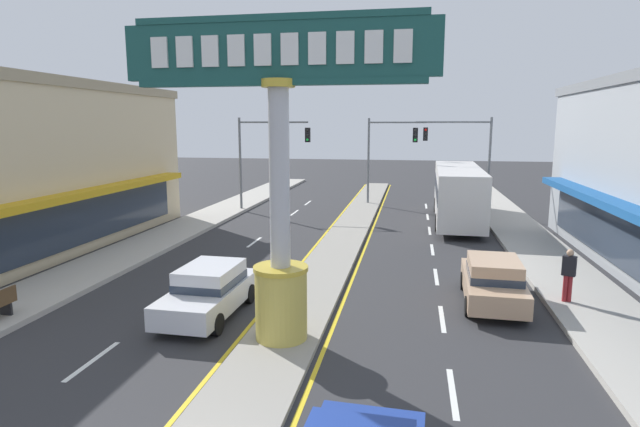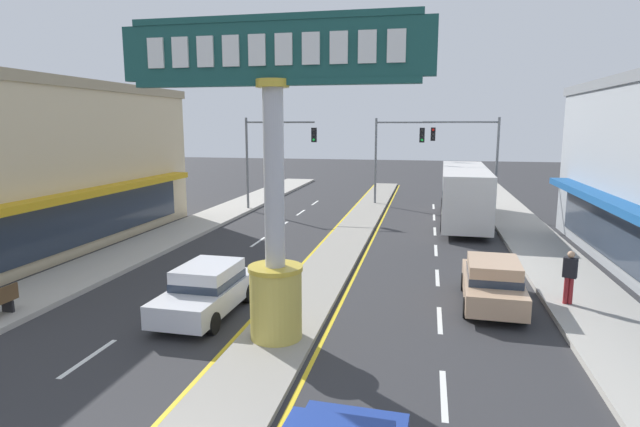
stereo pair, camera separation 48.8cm
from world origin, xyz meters
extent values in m
cube|color=gray|center=(0.00, 18.00, 0.07)|extent=(2.02, 52.00, 0.14)
cube|color=#ADA89E|center=(-9.06, 16.00, 0.09)|extent=(2.89, 60.00, 0.18)
cube|color=#ADA89E|center=(9.06, 16.00, 0.09)|extent=(2.89, 60.00, 0.18)
cube|color=silver|center=(-4.31, 4.80, 0.00)|extent=(0.14, 2.20, 0.01)
cube|color=silver|center=(-4.31, 9.20, 0.00)|extent=(0.14, 2.20, 0.01)
cube|color=silver|center=(-4.31, 13.60, 0.00)|extent=(0.14, 2.20, 0.01)
cube|color=silver|center=(-4.31, 18.00, 0.00)|extent=(0.14, 2.20, 0.01)
cube|color=silver|center=(-4.31, 22.40, 0.00)|extent=(0.14, 2.20, 0.01)
cube|color=silver|center=(-4.31, 26.80, 0.00)|extent=(0.14, 2.20, 0.01)
cube|color=silver|center=(-4.31, 31.20, 0.00)|extent=(0.14, 2.20, 0.01)
cube|color=silver|center=(4.31, 4.80, 0.00)|extent=(0.14, 2.20, 0.01)
cube|color=silver|center=(4.31, 9.20, 0.00)|extent=(0.14, 2.20, 0.01)
cube|color=silver|center=(4.31, 13.60, 0.00)|extent=(0.14, 2.20, 0.01)
cube|color=silver|center=(4.31, 18.00, 0.00)|extent=(0.14, 2.20, 0.01)
cube|color=silver|center=(4.31, 22.40, 0.00)|extent=(0.14, 2.20, 0.01)
cube|color=silver|center=(4.31, 26.80, 0.00)|extent=(0.14, 2.20, 0.01)
cube|color=silver|center=(4.31, 31.20, 0.00)|extent=(0.14, 2.20, 0.01)
cube|color=yellow|center=(-1.19, 18.00, 0.00)|extent=(0.12, 52.00, 0.01)
cube|color=yellow|center=(1.19, 18.00, 0.00)|extent=(0.12, 52.00, 0.01)
cylinder|color=gold|center=(0.00, 6.68, 1.06)|extent=(1.37, 1.37, 1.84)
cylinder|color=gold|center=(0.00, 6.68, 2.04)|extent=(1.44, 1.44, 0.12)
cylinder|color=#B7B7BC|center=(0.00, 6.68, 4.41)|extent=(0.52, 0.52, 4.85)
cylinder|color=gold|center=(0.00, 6.68, 6.74)|extent=(0.83, 0.83, 0.20)
cube|color=#194C47|center=(0.00, 6.68, 7.51)|extent=(7.86, 0.24, 1.35)
cube|color=#194C47|center=(0.00, 6.68, 8.27)|extent=(7.24, 0.29, 0.16)
cube|color=#194C47|center=(0.00, 6.68, 6.76)|extent=(7.24, 0.29, 0.16)
cube|color=white|center=(-3.01, 6.53, 7.51)|extent=(0.43, 0.06, 0.74)
cube|color=white|center=(-2.34, 6.53, 7.51)|extent=(0.43, 0.06, 0.74)
cube|color=white|center=(-1.67, 6.53, 7.51)|extent=(0.43, 0.06, 0.74)
cube|color=white|center=(-1.00, 6.53, 7.51)|extent=(0.43, 0.06, 0.74)
cube|color=white|center=(-0.33, 6.53, 7.51)|extent=(0.43, 0.06, 0.74)
cube|color=white|center=(0.33, 6.53, 7.51)|extent=(0.43, 0.06, 0.74)
cube|color=white|center=(1.00, 6.53, 7.51)|extent=(0.43, 0.06, 0.74)
cube|color=white|center=(1.67, 6.53, 7.51)|extent=(0.43, 0.06, 0.74)
cube|color=white|center=(2.34, 6.53, 7.51)|extent=(0.43, 0.06, 0.74)
cube|color=white|center=(3.01, 6.53, 7.51)|extent=(0.43, 0.06, 0.74)
cube|color=gold|center=(-10.65, 14.10, 2.79)|extent=(0.90, 17.00, 0.30)
cube|color=#283342|center=(-11.06, 14.10, 1.50)|extent=(0.08, 16.40, 2.00)
cube|color=#195193|center=(10.56, 13.07, 2.85)|extent=(0.90, 20.00, 0.30)
cube|color=#283342|center=(10.97, 13.07, 1.50)|extent=(0.08, 19.29, 2.00)
cylinder|color=slate|center=(-8.01, 26.92, 3.10)|extent=(0.16, 0.16, 6.20)
cylinder|color=slate|center=(-5.70, 26.92, 5.90)|extent=(4.62, 0.12, 0.12)
cube|color=black|center=(-3.39, 26.76, 5.09)|extent=(0.32, 0.24, 0.92)
sphere|color=black|center=(-3.39, 26.62, 5.39)|extent=(0.17, 0.17, 0.17)
sphere|color=black|center=(-3.39, 26.62, 5.09)|extent=(0.17, 0.17, 0.17)
sphere|color=#19D83F|center=(-3.39, 26.62, 4.79)|extent=(0.17, 0.17, 0.17)
cylinder|color=slate|center=(8.01, 27.86, 3.10)|extent=(0.16, 0.16, 6.20)
cylinder|color=slate|center=(5.70, 27.86, 5.90)|extent=(4.62, 0.12, 0.12)
cube|color=black|center=(3.39, 27.70, 5.09)|extent=(0.32, 0.24, 0.92)
sphere|color=black|center=(3.39, 27.56, 5.39)|extent=(0.17, 0.17, 0.17)
sphere|color=black|center=(3.39, 27.56, 5.09)|extent=(0.17, 0.17, 0.17)
sphere|color=#19D83F|center=(3.39, 27.56, 4.79)|extent=(0.17, 0.17, 0.17)
cylinder|color=slate|center=(0.13, 31.27, 3.10)|extent=(0.16, 0.16, 6.20)
cylinder|color=slate|center=(2.11, 31.27, 5.90)|extent=(3.96, 0.12, 0.12)
cube|color=black|center=(4.09, 31.11, 5.09)|extent=(0.32, 0.24, 0.92)
sphere|color=red|center=(4.09, 30.97, 5.39)|extent=(0.17, 0.17, 0.17)
sphere|color=black|center=(4.09, 30.97, 5.09)|extent=(0.17, 0.17, 0.17)
sphere|color=black|center=(4.09, 30.97, 4.79)|extent=(0.17, 0.17, 0.17)
cube|color=silver|center=(-2.66, 8.20, 0.60)|extent=(1.87, 4.35, 0.66)
cube|color=silver|center=(-2.66, 8.37, 1.23)|extent=(1.61, 2.19, 0.60)
cube|color=#283342|center=(-2.66, 8.37, 1.05)|extent=(1.64, 2.21, 0.24)
cylinder|color=black|center=(-1.89, 6.85, 0.31)|extent=(0.24, 0.63, 0.62)
cylinder|color=black|center=(-3.51, 6.89, 0.31)|extent=(0.24, 0.63, 0.62)
cylinder|color=black|center=(-1.82, 9.51, 0.31)|extent=(0.24, 0.63, 0.62)
cylinder|color=black|center=(-3.44, 9.56, 0.31)|extent=(0.24, 0.63, 0.62)
cube|color=silver|center=(5.96, 25.29, 1.81)|extent=(2.80, 11.26, 2.90)
cube|color=#283342|center=(5.96, 25.29, 2.11)|extent=(2.82, 11.04, 0.90)
cube|color=#283342|center=(6.11, 30.84, 2.06)|extent=(2.30, 0.14, 1.40)
cube|color=black|center=(6.11, 30.84, 3.06)|extent=(1.75, 0.13, 0.30)
cylinder|color=black|center=(4.90, 28.79, 0.48)|extent=(0.31, 0.97, 0.96)
cylinder|color=black|center=(7.20, 28.73, 0.48)|extent=(0.31, 0.97, 0.96)
cylinder|color=black|center=(4.74, 22.41, 0.48)|extent=(0.31, 0.97, 0.96)
cylinder|color=black|center=(7.03, 22.35, 0.48)|extent=(0.31, 0.97, 0.96)
cube|color=tan|center=(5.96, 10.86, 0.60)|extent=(1.92, 4.36, 0.66)
cube|color=tan|center=(5.96, 10.69, 1.23)|extent=(1.63, 2.21, 0.60)
cube|color=#283342|center=(5.96, 10.69, 1.05)|extent=(1.66, 2.23, 0.24)
cylinder|color=black|center=(5.20, 12.22, 0.31)|extent=(0.24, 0.63, 0.62)
cylinder|color=black|center=(6.82, 12.16, 0.31)|extent=(0.24, 0.63, 0.62)
cylinder|color=black|center=(5.10, 9.56, 0.31)|extent=(0.24, 0.63, 0.62)
cylinder|color=black|center=(6.72, 9.50, 0.31)|extent=(0.24, 0.63, 0.62)
cube|color=black|center=(-8.41, 6.74, 0.36)|extent=(0.38, 0.08, 0.36)
cylinder|color=maroon|center=(8.19, 10.96, 0.61)|extent=(0.14, 0.14, 0.85)
cylinder|color=maroon|center=(8.33, 10.96, 0.61)|extent=(0.14, 0.14, 0.85)
cube|color=black|center=(8.26, 10.96, 1.35)|extent=(0.46, 0.37, 0.63)
sphere|color=tan|center=(8.26, 10.96, 1.77)|extent=(0.22, 0.22, 0.22)
camera|label=1|loc=(3.32, -5.90, 5.74)|focal=28.93mm
camera|label=2|loc=(3.80, -5.80, 5.74)|focal=28.93mm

